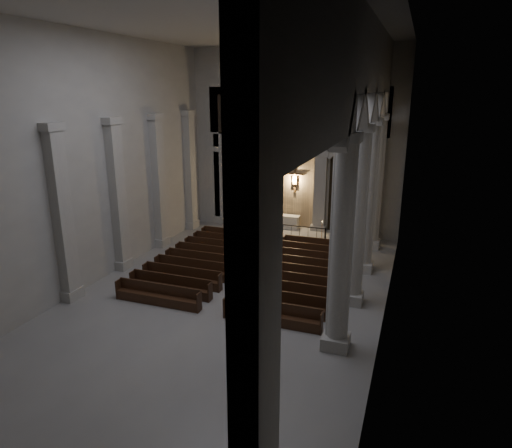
{
  "coord_description": "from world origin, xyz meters",
  "views": [
    {
      "loc": [
        7.82,
        -17.8,
        9.35
      ],
      "look_at": [
        0.33,
        3.0,
        2.8
      ],
      "focal_mm": 32.0,
      "sensor_mm": 36.0,
      "label": 1
    }
  ],
  "objects_px": {
    "candle_stand_left": "(245,228)",
    "candle_stand_right": "(322,235)",
    "altar_rail": "(283,229)",
    "altar": "(287,222)",
    "pews": "(249,270)",
    "worshipper": "(272,242)"
  },
  "relations": [
    {
      "from": "candle_stand_left",
      "to": "pews",
      "type": "bearing_deg",
      "value": -67.11
    },
    {
      "from": "worshipper",
      "to": "candle_stand_left",
      "type": "bearing_deg",
      "value": 123.36
    },
    {
      "from": "candle_stand_left",
      "to": "altar",
      "type": "bearing_deg",
      "value": 39.38
    },
    {
      "from": "altar_rail",
      "to": "worshipper",
      "type": "xyz_separation_m",
      "value": [
        0.06,
        -2.56,
        -0.06
      ]
    },
    {
      "from": "altar",
      "to": "pews",
      "type": "height_order",
      "value": "altar"
    },
    {
      "from": "altar_rail",
      "to": "altar",
      "type": "bearing_deg",
      "value": 100.21
    },
    {
      "from": "altar",
      "to": "worshipper",
      "type": "bearing_deg",
      "value": -84.46
    },
    {
      "from": "candle_stand_right",
      "to": "altar_rail",
      "type": "bearing_deg",
      "value": -161.53
    },
    {
      "from": "altar_rail",
      "to": "candle_stand_right",
      "type": "relative_size",
      "value": 4.31
    },
    {
      "from": "candle_stand_right",
      "to": "candle_stand_left",
      "type": "bearing_deg",
      "value": -174.33
    },
    {
      "from": "altar_rail",
      "to": "candle_stand_left",
      "type": "relative_size",
      "value": 3.5
    },
    {
      "from": "altar_rail",
      "to": "pews",
      "type": "bearing_deg",
      "value": -90.0
    },
    {
      "from": "candle_stand_left",
      "to": "candle_stand_right",
      "type": "bearing_deg",
      "value": 5.67
    },
    {
      "from": "pews",
      "to": "worshipper",
      "type": "distance_m",
      "value": 3.68
    },
    {
      "from": "candle_stand_left",
      "to": "candle_stand_right",
      "type": "xyz_separation_m",
      "value": [
        5.1,
        0.51,
        -0.08
      ]
    },
    {
      "from": "candle_stand_left",
      "to": "worshipper",
      "type": "distance_m",
      "value": 4.0
    },
    {
      "from": "candle_stand_right",
      "to": "pews",
      "type": "bearing_deg",
      "value": -108.59
    },
    {
      "from": "altar",
      "to": "pews",
      "type": "relative_size",
      "value": 0.18
    },
    {
      "from": "altar",
      "to": "candle_stand_left",
      "type": "relative_size",
      "value": 1.11
    },
    {
      "from": "altar",
      "to": "worshipper",
      "type": "distance_m",
      "value": 4.79
    },
    {
      "from": "altar_rail",
      "to": "candle_stand_right",
      "type": "bearing_deg",
      "value": 18.47
    },
    {
      "from": "worshipper",
      "to": "pews",
      "type": "bearing_deg",
      "value": -102.34
    }
  ]
}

